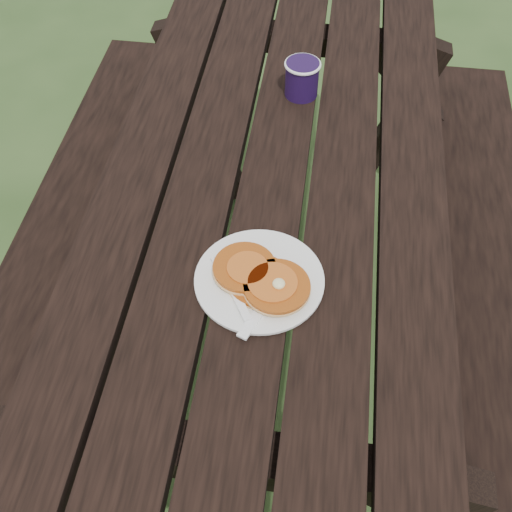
# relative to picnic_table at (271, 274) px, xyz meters

# --- Properties ---
(ground) EXTENTS (60.00, 60.00, 0.00)m
(ground) POSITION_rel_picnic_table_xyz_m (0.00, 0.00, -0.37)
(ground) COLOR #263D1A
(ground) RESTS_ON ground
(picnic_table) EXTENTS (1.36, 1.80, 0.75)m
(picnic_table) POSITION_rel_picnic_table_xyz_m (0.00, 0.00, 0.00)
(picnic_table) COLOR black
(picnic_table) RESTS_ON ground
(plate) EXTENTS (0.32, 0.32, 0.01)m
(plate) POSITION_rel_picnic_table_xyz_m (0.01, -0.31, 0.39)
(plate) COLOR white
(plate) RESTS_ON picnic_table
(pancake_stack) EXTENTS (0.19, 0.16, 0.04)m
(pancake_stack) POSITION_rel_picnic_table_xyz_m (0.01, -0.32, 0.41)
(pancake_stack) COLOR #AE5013
(pancake_stack) RESTS_ON plate
(knife) EXTENTS (0.09, 0.17, 0.00)m
(knife) POSITION_rel_picnic_table_xyz_m (0.03, -0.37, 0.39)
(knife) COLOR white
(knife) RESTS_ON plate
(fork) EXTENTS (0.11, 0.15, 0.01)m
(fork) POSITION_rel_picnic_table_xyz_m (-0.03, -0.37, 0.40)
(fork) COLOR white
(fork) RESTS_ON plate
(coffee_cup) EXTENTS (0.09, 0.09, 0.09)m
(coffee_cup) POSITION_rel_picnic_table_xyz_m (0.03, 0.28, 0.43)
(coffee_cup) COLOR #1B0C33
(coffee_cup) RESTS_ON picnic_table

